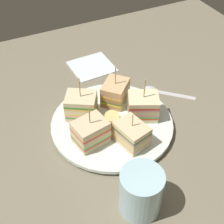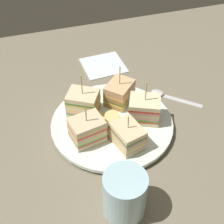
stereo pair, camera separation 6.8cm
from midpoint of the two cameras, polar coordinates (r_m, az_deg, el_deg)
The scene contains 11 objects.
ground_plane at distance 72.29cm, azimuth 2.71°, elevation -3.28°, with size 117.60×95.51×1.80cm, color #776E58.
plate at distance 70.96cm, azimuth 2.76°, elevation -2.25°, with size 27.15×27.15×1.56cm.
sandwich_wedge_0 at distance 65.07cm, azimuth -1.46°, elevation -3.36°, with size 7.53×6.37×9.64cm.
sandwich_wedge_1 at distance 64.62cm, azimuth 5.83°, elevation -4.41°, with size 6.44×7.67×7.84cm.
sandwich_wedge_2 at distance 70.09cm, azimuth 8.57°, elevation 0.34°, with size 8.27×7.61×10.25cm.
sandwich_wedge_3 at distance 73.93cm, azimuth 3.98°, elevation 3.32°, with size 8.29×8.25×10.00cm.
sandwich_wedge_4 at distance 70.82cm, azimuth -2.42°, elevation 1.48°, with size 8.44×7.97×10.47cm.
chip_pile at distance 69.67cm, azimuth 1.42°, elevation -1.43°, with size 6.75×6.89×2.28cm.
spoon at distance 80.72cm, azimuth 11.77°, elevation 2.91°, with size 10.94×10.14×1.00cm.
napkin at distance 89.55cm, azimuth 0.66°, elevation 8.36°, with size 11.18×10.73×0.50cm, color white.
drinking_glass at distance 56.20cm, azimuth 5.89°, elevation -15.06°, with size 7.52×7.52×9.08cm.
Camera 2 is at (-15.19, -47.46, 51.58)cm, focal length 50.92 mm.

